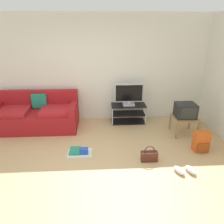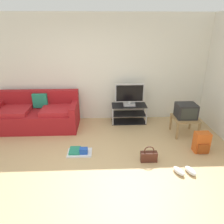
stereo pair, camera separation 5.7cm
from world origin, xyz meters
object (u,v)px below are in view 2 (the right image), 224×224
Objects in this scene: flat_tv at (129,95)px; backpack at (202,142)px; floor_tray at (79,152)px; couch at (38,115)px; side_table at (185,120)px; sneakers_pair at (185,171)px; handbag at (149,156)px; tv_stand at (129,113)px; crt_tv at (186,111)px.

flat_tv is 2.04m from backpack.
couch is at bearing 132.22° from floor_tray.
side_table is 1.36× the size of sneakers_pair.
side_table is at bearing 45.00° from handbag.
crt_tv reaches higher than tv_stand.
floor_tray is at bearing -128.62° from tv_stand.
backpack reaches higher than sneakers_pair.
tv_stand is at bearing 95.63° from handbag.
backpack is (0.08, -0.78, -0.38)m from crt_tv.
couch is 6.13× the size of handbag.
crt_tv is 1.61m from sneakers_pair.
couch is at bearing 179.07° from backpack.
flat_tv is at bearing 95.70° from handbag.
sneakers_pair is at bearing -108.77° from crt_tv.
floor_tray is (1.15, -1.27, -0.29)m from couch.
flat_tv is at bearing 4.26° from couch.
flat_tv is at bearing 150.37° from backpack.
floor_tray is (-1.90, 0.69, -0.00)m from sneakers_pair.
couch is at bearing -175.74° from flat_tv.
couch is 3.85m from backpack.
sneakers_pair is at bearing -33.75° from handbag.
flat_tv is 1.51× the size of floor_tray.
couch is 3.58m from side_table.
flat_tv is (-0.00, -0.02, 0.52)m from tv_stand.
sneakers_pair is at bearing -20.00° from floor_tray.
floor_tray is (-1.34, 0.32, -0.07)m from handbag.
tv_stand is 2.28m from sneakers_pair.
couch is 2.36m from flat_tv.
tv_stand is 2.73× the size of handbag.
backpack is at bearing -84.09° from side_table.
floor_tray is (-2.39, -0.73, -0.32)m from side_table.
flat_tv is 2.37m from sneakers_pair.
handbag is at bearing -134.57° from crt_tv.
flat_tv reaches higher than tv_stand.
tv_stand is 1.98m from backpack.
tv_stand is 1.83× the size of floor_tray.
flat_tv is at bearing 109.04° from sneakers_pair.
crt_tv is 1.57m from handbag.
crt_tv is at bearing 45.43° from handbag.
backpack is at bearing 14.39° from handbag.
backpack is at bearing -48.38° from flat_tv.
side_table is at bearing 71.03° from sneakers_pair.
couch is 1.73m from floor_tray.
tv_stand is 0.52m from flat_tv.
couch is 2.25× the size of tv_stand.
floor_tray is (-2.47, 0.03, -0.17)m from backpack.
flat_tv is (2.32, 0.17, 0.43)m from couch.
side_table is 2.52m from floor_tray.
sneakers_pair is 2.02m from floor_tray.
couch is 4.53× the size of crt_tv.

